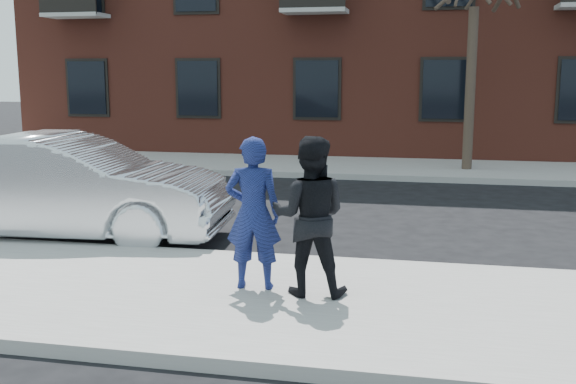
# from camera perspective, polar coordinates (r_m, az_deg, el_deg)

# --- Properties ---
(ground) EXTENTS (100.00, 100.00, 0.00)m
(ground) POSITION_cam_1_polar(r_m,az_deg,el_deg) (8.63, -12.76, -8.28)
(ground) COLOR black
(ground) RESTS_ON ground
(near_sidewalk) EXTENTS (50.00, 3.50, 0.15)m
(near_sidewalk) POSITION_cam_1_polar(r_m,az_deg,el_deg) (8.40, -13.49, -8.30)
(near_sidewalk) COLOR gray
(near_sidewalk) RESTS_ON ground
(near_curb) EXTENTS (50.00, 0.10, 0.15)m
(near_curb) POSITION_cam_1_polar(r_m,az_deg,el_deg) (9.98, -9.08, -5.20)
(near_curb) COLOR #999691
(near_curb) RESTS_ON ground
(far_sidewalk) EXTENTS (50.00, 3.50, 0.15)m
(far_sidewalk) POSITION_cam_1_polar(r_m,az_deg,el_deg) (19.18, 1.28, 2.25)
(far_sidewalk) COLOR gray
(far_sidewalk) RESTS_ON ground
(far_curb) EXTENTS (50.00, 0.10, 0.15)m
(far_curb) POSITION_cam_1_polar(r_m,az_deg,el_deg) (17.43, 0.19, 1.46)
(far_curb) COLOR #999691
(far_curb) RESTS_ON ground
(silver_sedan) EXTENTS (5.33, 2.23, 1.71)m
(silver_sedan) POSITION_cam_1_polar(r_m,az_deg,el_deg) (11.43, -18.29, 0.37)
(silver_sedan) COLOR #B7BABF
(silver_sedan) RESTS_ON ground
(man_hoodie) EXTENTS (0.71, 0.53, 1.81)m
(man_hoodie) POSITION_cam_1_polar(r_m,az_deg,el_deg) (7.91, -2.96, -1.80)
(man_hoodie) COLOR navy
(man_hoodie) RESTS_ON near_sidewalk
(man_peacoat) EXTENTS (0.93, 0.75, 1.84)m
(man_peacoat) POSITION_cam_1_polar(r_m,az_deg,el_deg) (7.68, 1.85, -2.05)
(man_peacoat) COLOR black
(man_peacoat) RESTS_ON near_sidewalk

